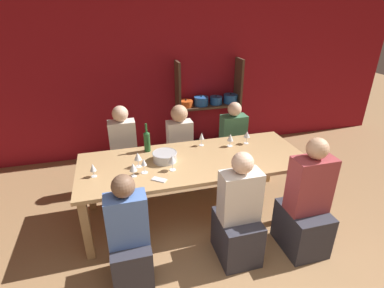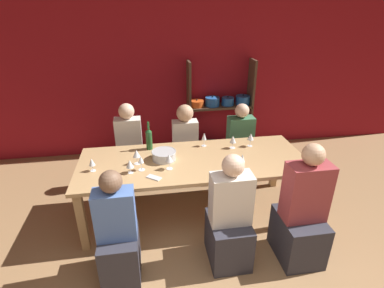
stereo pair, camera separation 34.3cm
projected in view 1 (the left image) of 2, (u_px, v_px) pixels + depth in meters
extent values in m
cube|color=maroon|center=(153.00, 73.00, 4.77)|extent=(8.80, 0.06, 2.70)
cube|color=#4C3828|center=(178.00, 109.00, 4.92)|extent=(0.04, 0.30, 1.55)
cube|color=#4C3828|center=(237.00, 104.00, 5.18)|extent=(0.04, 0.30, 1.55)
cube|color=#4C3828|center=(207.00, 147.00, 5.37)|extent=(1.05, 0.30, 0.04)
cylinder|color=black|center=(186.00, 146.00, 5.25)|extent=(0.24, 0.24, 0.11)
sphere|color=black|center=(186.00, 142.00, 5.22)|extent=(0.02, 0.02, 0.02)
cylinder|color=black|center=(201.00, 144.00, 5.31)|extent=(0.24, 0.24, 0.11)
sphere|color=black|center=(201.00, 140.00, 5.28)|extent=(0.02, 0.02, 0.02)
cylinder|color=red|center=(228.00, 141.00, 5.43)|extent=(0.24, 0.24, 0.12)
sphere|color=black|center=(228.00, 137.00, 5.40)|extent=(0.02, 0.02, 0.02)
cube|color=#4C3828|center=(208.00, 106.00, 5.04)|extent=(1.05, 0.30, 0.04)
cylinder|color=#E0561E|center=(186.00, 104.00, 4.92)|extent=(0.23, 0.23, 0.10)
sphere|color=black|center=(186.00, 100.00, 4.89)|extent=(0.02, 0.02, 0.02)
cylinder|color=#235BAD|center=(201.00, 101.00, 4.97)|extent=(0.24, 0.24, 0.15)
sphere|color=black|center=(201.00, 96.00, 4.94)|extent=(0.02, 0.02, 0.02)
cylinder|color=#235BAD|center=(216.00, 100.00, 5.04)|extent=(0.20, 0.20, 0.13)
sphere|color=black|center=(216.00, 96.00, 5.01)|extent=(0.02, 0.02, 0.02)
cylinder|color=#235BAD|center=(230.00, 99.00, 5.10)|extent=(0.24, 0.24, 0.15)
sphere|color=black|center=(231.00, 94.00, 5.06)|extent=(0.02, 0.02, 0.02)
cube|color=tan|center=(194.00, 161.00, 3.42)|extent=(2.58, 1.00, 0.04)
cube|color=tan|center=(87.00, 230.00, 2.92)|extent=(0.08, 0.08, 0.70)
cube|color=tan|center=(303.00, 192.00, 3.50)|extent=(0.08, 0.08, 0.70)
cube|color=tan|center=(90.00, 184.00, 3.65)|extent=(0.08, 0.08, 0.70)
cube|color=tan|center=(268.00, 159.00, 4.24)|extent=(0.08, 0.08, 0.70)
cylinder|color=#B7BABC|center=(165.00, 157.00, 3.36)|extent=(0.27, 0.27, 0.10)
torus|color=#B7BABC|center=(165.00, 153.00, 3.34)|extent=(0.28, 0.28, 0.01)
cylinder|color=#1E4C23|center=(147.00, 142.00, 3.56)|extent=(0.08, 0.08, 0.23)
cone|color=#1E4C23|center=(146.00, 132.00, 3.51)|extent=(0.08, 0.08, 0.03)
cylinder|color=#1E4C23|center=(146.00, 127.00, 3.48)|extent=(0.03, 0.03, 0.09)
cylinder|color=white|center=(134.00, 176.00, 3.08)|extent=(0.06, 0.06, 0.00)
cylinder|color=white|center=(134.00, 173.00, 3.07)|extent=(0.01, 0.01, 0.06)
cone|color=white|center=(133.00, 167.00, 3.04)|extent=(0.08, 0.08, 0.08)
cylinder|color=white|center=(243.00, 164.00, 3.31)|extent=(0.07, 0.07, 0.00)
cylinder|color=white|center=(243.00, 161.00, 3.30)|extent=(0.01, 0.01, 0.06)
cone|color=white|center=(244.00, 155.00, 3.27)|extent=(0.07, 0.07, 0.09)
cylinder|color=white|center=(145.00, 172.00, 3.15)|extent=(0.07, 0.07, 0.00)
cylinder|color=white|center=(144.00, 169.00, 3.13)|extent=(0.01, 0.01, 0.09)
cone|color=white|center=(144.00, 162.00, 3.09)|extent=(0.06, 0.06, 0.08)
cylinder|color=white|center=(230.00, 146.00, 3.73)|extent=(0.07, 0.07, 0.00)
cylinder|color=white|center=(230.00, 143.00, 3.72)|extent=(0.01, 0.01, 0.07)
cone|color=white|center=(230.00, 137.00, 3.68)|extent=(0.08, 0.08, 0.09)
cylinder|color=maroon|center=(230.00, 139.00, 3.69)|extent=(0.04, 0.04, 0.04)
cylinder|color=white|center=(173.00, 170.00, 3.20)|extent=(0.07, 0.07, 0.00)
cylinder|color=white|center=(172.00, 166.00, 3.18)|extent=(0.01, 0.01, 0.09)
cone|color=white|center=(172.00, 159.00, 3.14)|extent=(0.08, 0.08, 0.08)
cylinder|color=beige|center=(172.00, 161.00, 3.15)|extent=(0.04, 0.04, 0.03)
cylinder|color=white|center=(94.00, 176.00, 3.08)|extent=(0.06, 0.06, 0.00)
cylinder|color=white|center=(94.00, 173.00, 3.06)|extent=(0.01, 0.01, 0.06)
cone|color=white|center=(93.00, 167.00, 3.03)|extent=(0.06, 0.06, 0.08)
cylinder|color=beige|center=(93.00, 169.00, 3.04)|extent=(0.04, 0.04, 0.03)
cylinder|color=white|center=(202.00, 145.00, 3.75)|extent=(0.06, 0.06, 0.00)
cylinder|color=white|center=(202.00, 142.00, 3.73)|extent=(0.01, 0.01, 0.08)
cone|color=white|center=(202.00, 136.00, 3.70)|extent=(0.06, 0.06, 0.09)
cylinder|color=white|center=(246.00, 143.00, 3.80)|extent=(0.06, 0.06, 0.00)
cylinder|color=white|center=(246.00, 140.00, 3.79)|extent=(0.01, 0.01, 0.08)
cone|color=white|center=(247.00, 134.00, 3.75)|extent=(0.08, 0.08, 0.08)
cylinder|color=white|center=(139.00, 166.00, 3.26)|extent=(0.07, 0.07, 0.00)
cylinder|color=white|center=(138.00, 163.00, 3.24)|extent=(0.01, 0.01, 0.08)
cone|color=white|center=(138.00, 156.00, 3.21)|extent=(0.08, 0.08, 0.08)
cylinder|color=maroon|center=(138.00, 158.00, 3.22)|extent=(0.04, 0.04, 0.03)
cube|color=silver|center=(159.00, 180.00, 3.01)|extent=(0.16, 0.15, 0.01)
cube|color=#2D2D38|center=(302.00, 228.00, 3.11)|extent=(0.40, 0.50, 0.48)
cube|color=#99383D|center=(310.00, 185.00, 2.88)|extent=(0.40, 0.22, 0.58)
sphere|color=tan|center=(317.00, 149.00, 2.72)|extent=(0.20, 0.20, 0.20)
cube|color=#2D2D38|center=(126.00, 171.00, 4.16)|extent=(0.35, 0.43, 0.47)
cube|color=silver|center=(123.00, 139.00, 3.95)|extent=(0.35, 0.19, 0.51)
sphere|color=beige|center=(120.00, 114.00, 3.80)|extent=(0.21, 0.21, 0.21)
cube|color=#2D2D38|center=(132.00, 260.00, 2.73)|extent=(0.35, 0.44, 0.46)
cube|color=#4C70B7|center=(127.00, 220.00, 2.53)|extent=(0.35, 0.19, 0.47)
sphere|color=brown|center=(123.00, 186.00, 2.39)|extent=(0.19, 0.19, 0.19)
cube|color=#2D2D38|center=(231.00, 159.00, 4.52)|extent=(0.36, 0.45, 0.45)
cube|color=#3D7551|center=(233.00, 131.00, 4.33)|extent=(0.36, 0.20, 0.47)
sphere|color=beige|center=(235.00, 109.00, 4.19)|extent=(0.20, 0.20, 0.20)
cube|color=#2D2D38|center=(237.00, 236.00, 3.00)|extent=(0.38, 0.48, 0.47)
cube|color=silver|center=(240.00, 196.00, 2.79)|extent=(0.38, 0.21, 0.51)
sphere|color=beige|center=(243.00, 163.00, 2.64)|extent=(0.20, 0.20, 0.20)
cube|color=#2D2D38|center=(180.00, 166.00, 4.33)|extent=(0.35, 0.43, 0.45)
cube|color=silver|center=(180.00, 137.00, 4.14)|extent=(0.35, 0.19, 0.46)
sphere|color=tan|center=(179.00, 113.00, 3.99)|extent=(0.23, 0.23, 0.23)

